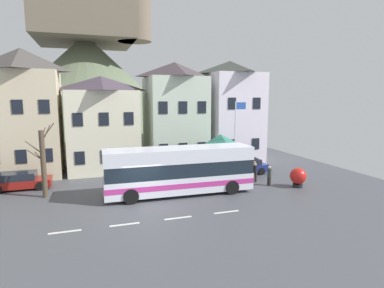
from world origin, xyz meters
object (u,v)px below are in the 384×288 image
transit_bus (179,171)px  pedestrian_01 (269,175)px  harbour_buoy (298,177)px  townhouse_01 (25,113)px  public_bench (214,167)px  bus_shelter (220,142)px  flagpole (236,134)px  townhouse_03 (175,115)px  bare_tree_00 (43,163)px  parked_car_01 (242,167)px  hilltop_castle (88,83)px  pedestrian_00 (255,172)px  townhouse_02 (102,123)px  pedestrian_02 (254,168)px  townhouse_04 (229,112)px  parked_car_02 (20,181)px

transit_bus → pedestrian_01: size_ratio=6.73×
transit_bus → harbour_buoy: size_ratio=7.06×
townhouse_01 → public_bench: bearing=-14.6°
bus_shelter → flagpole: bearing=-50.3°
townhouse_03 → bare_tree_00: townhouse_03 is taller
townhouse_01 → transit_bus: 15.09m
parked_car_01 → bare_tree_00: 16.05m
hilltop_castle → transit_bus: hilltop_castle is taller
pedestrian_00 → public_bench: size_ratio=0.92×
townhouse_02 → bus_shelter: bearing=-35.1°
parked_car_01 → pedestrian_02: 1.71m
townhouse_03 → flagpole: townhouse_03 is taller
pedestrian_00 → bus_shelter: bearing=131.9°
pedestrian_02 → harbour_buoy: (1.84, -3.41, -0.03)m
pedestrian_00 → pedestrian_01: 1.39m
townhouse_02 → flagpole: 12.70m
pedestrian_01 → flagpole: size_ratio=0.24×
hilltop_castle → transit_bus: bearing=-79.9°
townhouse_04 → pedestrian_00: size_ratio=6.91×
bus_shelter → parked_car_02: size_ratio=0.88×
public_bench → pedestrian_01: bearing=-66.9°
pedestrian_00 → townhouse_02: bearing=142.1°
hilltop_castle → bare_tree_00: bearing=-96.3°
parked_car_01 → pedestrian_00: (-0.24, -2.74, 0.13)m
bus_shelter → harbour_buoy: bearing=-46.5°
parked_car_02 → townhouse_03: bearing=18.5°
parked_car_02 → pedestrian_00: 18.03m
transit_bus → townhouse_01: bearing=140.4°
parked_car_01 → parked_car_02: size_ratio=1.09×
parked_car_02 → pedestrian_00: bearing=-12.5°
townhouse_02 → townhouse_03: size_ratio=0.86×
bus_shelter → harbour_buoy: bus_shelter is taller
townhouse_02 → pedestrian_02: townhouse_02 is taller
transit_bus → bus_shelter: size_ratio=2.82×
townhouse_02 → transit_bus: size_ratio=0.83×
bus_shelter → harbour_buoy: size_ratio=2.50×
pedestrian_00 → bare_tree_00: bearing=176.3°
flagpole → bare_tree_00: 14.53m
townhouse_03 → flagpole: bearing=-65.4°
hilltop_castle → harbour_buoy: (14.72, -32.94, -8.09)m
pedestrian_01 → townhouse_01: bearing=152.2°
parked_car_02 → flagpole: size_ratio=0.66×
pedestrian_00 → pedestrian_02: 1.18m
townhouse_04 → pedestrian_02: size_ratio=7.06×
townhouse_01 → townhouse_02: bearing=4.1°
bare_tree_00 → parked_car_02: bearing=127.0°
townhouse_01 → public_bench: size_ratio=6.55×
townhouse_03 → hilltop_castle: size_ratio=0.29×
pedestrian_01 → bus_shelter: bearing=125.7°
bus_shelter → pedestrian_00: size_ratio=2.43×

